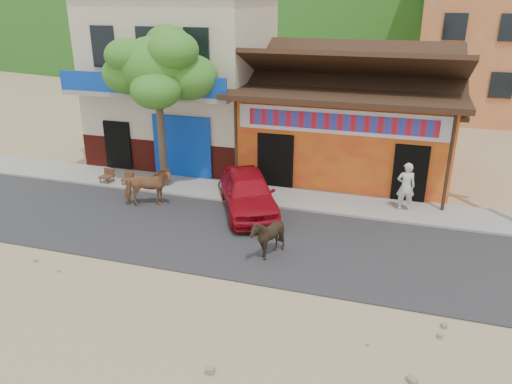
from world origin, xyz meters
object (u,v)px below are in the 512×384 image
at_px(cow_tan, 148,187).
at_px(red_car, 248,192).
at_px(cafe_chair_left, 106,171).
at_px(scooter, 237,184).
at_px(cow_dark, 268,237).
at_px(cafe_chair_right, 127,174).
at_px(tree, 160,109).
at_px(pedestrian, 406,186).

relative_size(cow_tan, red_car, 0.40).
height_order(red_car, cafe_chair_left, red_car).
height_order(cow_tan, scooter, cow_tan).
xyz_separation_m(cow_dark, cafe_chair_right, (-6.85, 3.84, -0.13)).
xyz_separation_m(tree, scooter, (3.07, -0.13, -2.60)).
bearing_deg(red_car, scooter, 98.15).
relative_size(scooter, pedestrian, 0.90).
relative_size(pedestrian, cafe_chair_left, 1.73).
xyz_separation_m(cow_dark, cafe_chair_left, (-7.76, 3.78, -0.06)).
height_order(pedestrian, cafe_chair_left, pedestrian).
bearing_deg(cafe_chair_left, cow_dark, -22.33).
distance_m(cafe_chair_left, cafe_chair_right, 0.91).
bearing_deg(scooter, cafe_chair_right, 97.59).
relative_size(cow_tan, cow_dark, 1.32).
bearing_deg(scooter, cow_dark, -146.35).
relative_size(cow_tan, scooter, 1.08).
xyz_separation_m(tree, red_car, (3.92, -1.34, -2.37)).
height_order(red_car, cafe_chair_right, red_car).
xyz_separation_m(cow_dark, pedestrian, (3.65, 4.52, 0.31)).
distance_m(scooter, pedestrian, 6.06).
distance_m(red_car, pedestrian, 5.43).
xyz_separation_m(red_car, cafe_chair_left, (-6.22, 0.85, -0.14)).
bearing_deg(cafe_chair_left, scooter, 7.48).
relative_size(pedestrian, cafe_chair_right, 2.02).
relative_size(scooter, cafe_chair_right, 1.82).
bearing_deg(pedestrian, red_car, 6.28).
bearing_deg(cafe_chair_right, red_car, -12.58).
bearing_deg(tree, cow_tan, -79.88).
bearing_deg(cafe_chair_right, cafe_chair_left, -179.34).
bearing_deg(pedestrian, cafe_chair_right, -7.05).
relative_size(red_car, pedestrian, 2.43).
xyz_separation_m(cow_dark, red_car, (-1.54, 2.93, 0.08)).
bearing_deg(scooter, red_car, -141.27).
xyz_separation_m(cow_dark, scooter, (-2.38, 4.14, -0.15)).
xyz_separation_m(tree, pedestrian, (9.10, 0.25, -2.14)).
distance_m(cow_tan, cafe_chair_left, 3.01).
xyz_separation_m(red_car, scooter, (-0.85, 1.21, -0.23)).
bearing_deg(cow_dark, pedestrian, 116.68).
distance_m(cow_tan, scooter, 3.27).
distance_m(tree, cow_tan, 3.07).
bearing_deg(cow_tan, red_car, -109.94).
bearing_deg(tree, cow_dark, -38.07).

